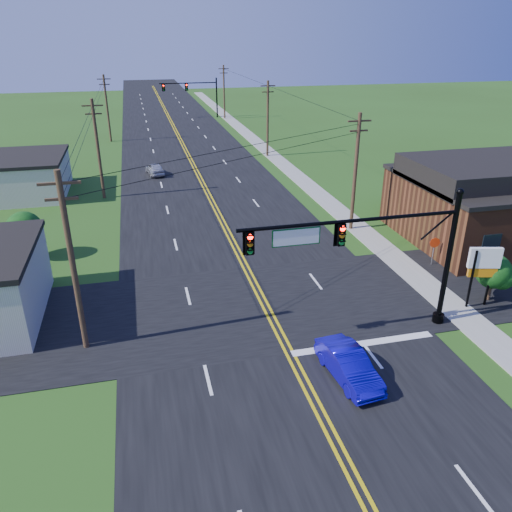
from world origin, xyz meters
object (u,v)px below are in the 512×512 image
object	(u,v)px
blue_car	(349,366)
stop_sign	(434,245)
signal_mast_far	(192,92)
signal_mast_main	(369,249)

from	to	relation	value
blue_car	stop_sign	bearing A→B (deg)	37.73
signal_mast_far	blue_car	xyz separation A→B (m)	(-2.26, -75.32, -3.86)
signal_mast_main	signal_mast_far	distance (m)	72.00
signal_mast_far	stop_sign	world-z (taller)	signal_mast_far
signal_mast_main	blue_car	bearing A→B (deg)	-123.09
signal_mast_main	stop_sign	xyz separation A→B (m)	(8.07, 6.54, -3.32)
signal_mast_far	blue_car	bearing A→B (deg)	-91.72
blue_car	signal_mast_main	bearing A→B (deg)	50.72
signal_mast_main	stop_sign	bearing A→B (deg)	39.00
signal_mast_main	signal_mast_far	world-z (taller)	same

